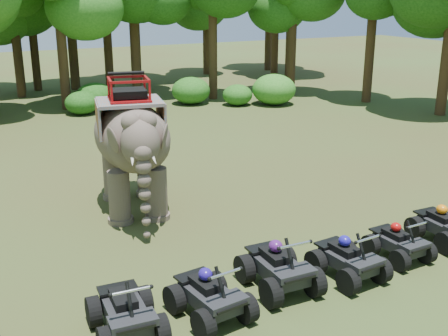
{
  "coord_description": "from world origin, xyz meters",
  "views": [
    {
      "loc": [
        -6.63,
        -11.52,
        6.45
      ],
      "look_at": [
        0.0,
        1.2,
        1.9
      ],
      "focal_mm": 45.0,
      "sensor_mm": 36.0,
      "label": 1
    }
  ],
  "objects_px": {
    "elephant": "(132,144)",
    "atv_4": "(399,238)",
    "atv_3": "(348,254)",
    "atv_2": "(279,261)",
    "atv_1": "(210,289)",
    "atv_5": "(445,220)",
    "atv_0": "(125,305)"
  },
  "relations": [
    {
      "from": "atv_3",
      "to": "atv_5",
      "type": "height_order",
      "value": "same"
    },
    {
      "from": "atv_2",
      "to": "atv_3",
      "type": "xyz_separation_m",
      "value": [
        1.7,
        -0.33,
        -0.06
      ]
    },
    {
      "from": "atv_1",
      "to": "atv_5",
      "type": "distance_m",
      "value": 7.15
    },
    {
      "from": "elephant",
      "to": "atv_5",
      "type": "relative_size",
      "value": 2.9
    },
    {
      "from": "atv_2",
      "to": "atv_0",
      "type": "bearing_deg",
      "value": -175.97
    },
    {
      "from": "atv_3",
      "to": "atv_5",
      "type": "relative_size",
      "value": 1.0
    },
    {
      "from": "atv_4",
      "to": "atv_5",
      "type": "height_order",
      "value": "atv_5"
    },
    {
      "from": "atv_5",
      "to": "atv_4",
      "type": "bearing_deg",
      "value": -172.61
    },
    {
      "from": "elephant",
      "to": "atv_5",
      "type": "xyz_separation_m",
      "value": [
        6.51,
        -6.19,
        -1.43
      ]
    },
    {
      "from": "atv_0",
      "to": "atv_5",
      "type": "bearing_deg",
      "value": 5.32
    },
    {
      "from": "atv_0",
      "to": "atv_1",
      "type": "relative_size",
      "value": 1.02
    },
    {
      "from": "elephant",
      "to": "atv_3",
      "type": "xyz_separation_m",
      "value": [
        2.96,
        -6.55,
        -1.43
      ]
    },
    {
      "from": "elephant",
      "to": "atv_0",
      "type": "bearing_deg",
      "value": -98.27
    },
    {
      "from": "atv_4",
      "to": "atv_0",
      "type": "bearing_deg",
      "value": 178.24
    },
    {
      "from": "elephant",
      "to": "atv_2",
      "type": "xyz_separation_m",
      "value": [
        1.26,
        -6.23,
        -1.37
      ]
    },
    {
      "from": "atv_2",
      "to": "atv_3",
      "type": "height_order",
      "value": "atv_2"
    },
    {
      "from": "elephant",
      "to": "atv_3",
      "type": "distance_m",
      "value": 7.33
    },
    {
      "from": "atv_2",
      "to": "atv_4",
      "type": "height_order",
      "value": "atv_2"
    },
    {
      "from": "atv_1",
      "to": "atv_4",
      "type": "height_order",
      "value": "atv_1"
    },
    {
      "from": "atv_3",
      "to": "atv_4",
      "type": "bearing_deg",
      "value": 2.11
    },
    {
      "from": "atv_0",
      "to": "atv_1",
      "type": "distance_m",
      "value": 1.73
    },
    {
      "from": "atv_1",
      "to": "atv_5",
      "type": "xyz_separation_m",
      "value": [
        7.14,
        0.36,
        -0.02
      ]
    },
    {
      "from": "atv_0",
      "to": "atv_3",
      "type": "height_order",
      "value": "atv_0"
    },
    {
      "from": "elephant",
      "to": "atv_2",
      "type": "bearing_deg",
      "value": -66.58
    },
    {
      "from": "atv_1",
      "to": "atv_3",
      "type": "bearing_deg",
      "value": -7.03
    },
    {
      "from": "atv_0",
      "to": "atv_3",
      "type": "bearing_deg",
      "value": 2.15
    },
    {
      "from": "atv_2",
      "to": "elephant",
      "type": "bearing_deg",
      "value": 103.21
    },
    {
      "from": "atv_3",
      "to": "atv_0",
      "type": "bearing_deg",
      "value": 173.72
    },
    {
      "from": "atv_0",
      "to": "elephant",
      "type": "bearing_deg",
      "value": 73.89
    },
    {
      "from": "atv_0",
      "to": "atv_5",
      "type": "distance_m",
      "value": 8.87
    },
    {
      "from": "atv_4",
      "to": "atv_1",
      "type": "bearing_deg",
      "value": -179.73
    },
    {
      "from": "elephant",
      "to": "atv_4",
      "type": "distance_m",
      "value": 8.06
    }
  ]
}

